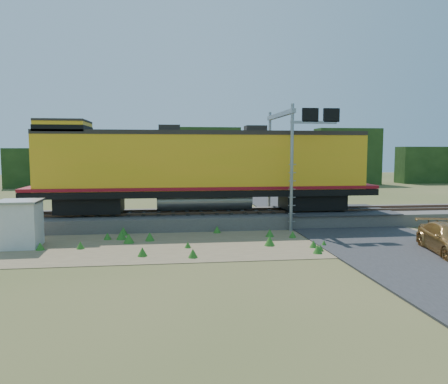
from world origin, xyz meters
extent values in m
plane|color=#475123|center=(0.00, 0.00, 0.00)|extent=(140.00, 140.00, 0.00)
cube|color=slate|center=(0.00, 6.00, 0.40)|extent=(70.00, 5.00, 0.80)
cube|color=brown|center=(0.00, 5.28, 0.88)|extent=(70.00, 0.10, 0.16)
cube|color=brown|center=(0.00, 6.72, 0.88)|extent=(70.00, 0.10, 0.16)
cube|color=#8C7754|center=(-2.00, 0.50, 0.01)|extent=(26.00, 8.00, 0.03)
cube|color=#38383A|center=(7.00, 6.00, 0.83)|extent=(7.00, 5.20, 0.06)
cube|color=#38383A|center=(7.00, 22.00, 0.04)|extent=(7.00, 24.00, 0.08)
cube|color=#193212|center=(0.00, 38.00, 3.25)|extent=(36.00, 3.00, 6.50)
cube|color=black|center=(-8.68, 6.00, 1.45)|extent=(3.92, 2.51, 0.98)
cube|color=black|center=(5.49, 6.00, 1.45)|extent=(3.92, 2.51, 0.98)
cube|color=black|center=(-1.59, 6.00, 2.14)|extent=(21.79, 3.27, 0.39)
cylinder|color=gray|center=(-1.59, 6.00, 1.61)|extent=(5.99, 1.31, 1.31)
cube|color=#F1A61C|center=(-1.59, 6.00, 4.02)|extent=(20.16, 3.16, 3.38)
cube|color=maroon|center=(-1.59, 6.00, 2.46)|extent=(21.79, 3.32, 0.20)
cube|color=#28231E|center=(-1.59, 6.00, 5.84)|extent=(20.16, 3.21, 0.26)
cube|color=#F1A61C|center=(-10.09, 6.00, 6.09)|extent=(2.83, 3.16, 0.76)
cube|color=#28231E|center=(-10.09, 6.00, 6.52)|extent=(2.83, 3.21, 0.13)
cube|color=black|center=(-10.09, 6.00, 6.04)|extent=(2.89, 3.21, 0.38)
cube|color=maroon|center=(-11.73, 6.00, 3.64)|extent=(0.11, 2.18, 1.31)
cube|color=#28231E|center=(-3.77, 6.00, 6.09)|extent=(1.31, 1.09, 0.49)
cube|color=#28231E|center=(1.67, 6.00, 6.09)|extent=(1.31, 1.09, 0.49)
cube|color=silver|center=(-11.10, 0.63, 1.12)|extent=(1.85, 1.85, 2.24)
cube|color=gray|center=(-11.10, 0.63, 2.29)|extent=(2.04, 2.04, 0.11)
cylinder|color=gray|center=(3.28, 3.20, 3.73)|extent=(0.19, 0.19, 7.46)
cylinder|color=gray|center=(3.28, 8.80, 3.73)|extent=(0.19, 0.19, 7.46)
cube|color=gray|center=(3.28, 6.00, 7.03)|extent=(0.27, 6.20, 0.27)
cube|color=gray|center=(4.56, 3.20, 6.39)|extent=(2.77, 0.16, 0.16)
cube|color=black|center=(4.35, 3.20, 6.82)|extent=(0.96, 0.16, 0.80)
cube|color=black|center=(5.63, 3.20, 6.82)|extent=(0.96, 0.16, 0.80)
camera|label=1|loc=(-3.87, -21.56, 4.73)|focal=35.00mm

